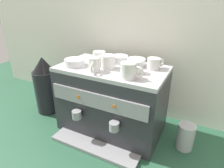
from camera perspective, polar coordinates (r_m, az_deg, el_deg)
The scene contains 14 objects.
ground_plane at distance 1.36m, azimuth -0.00°, elevation -12.60°, with size 4.00×4.00×0.00m, color #28563D.
tiled_backsplash_wall at distance 1.42m, azimuth 5.80°, elevation 9.30°, with size 2.80×0.03×0.91m, color silver.
espresso_machine at distance 1.24m, azimuth -0.10°, elevation -4.66°, with size 0.65×0.48×0.44m.
ceramic_cup_0 at distance 1.05m, azimuth 7.03°, elevation 4.98°, with size 0.06×0.10×0.07m.
ceramic_cup_1 at distance 1.07m, azimuth -5.36°, elevation 5.77°, with size 0.06×0.10×0.08m.
ceramic_cup_2 at distance 1.20m, azimuth -3.83°, elevation 7.79°, with size 0.09×0.11×0.08m.
ceramic_cup_3 at distance 1.14m, azimuth 12.49°, elevation 6.00°, with size 0.09×0.10×0.06m.
ceramic_cup_4 at distance 0.97m, azimuth 5.08°, elevation 3.98°, with size 0.12×0.08×0.08m.
ceramic_cup_5 at distance 1.13m, azimuth -1.37°, elevation 6.77°, with size 0.12×0.10×0.08m.
ceramic_bowl_0 at distance 1.24m, azimuth 2.05°, elevation 7.45°, with size 0.11×0.11×0.04m.
ceramic_bowl_1 at distance 1.20m, azimuth -11.11°, elevation 6.35°, with size 0.12×0.12×0.04m.
ceramic_bowl_2 at distance 1.18m, azimuth 7.16°, elevation 6.46°, with size 0.11×0.11×0.04m.
coffee_grinder at distance 1.53m, azimuth -19.17°, elevation -0.54°, with size 0.17×0.17×0.44m.
milk_pitcher at distance 1.23m, azimuth 21.11°, elevation -14.43°, with size 0.10×0.10×0.16m, color #B7B7BC.
Camera 1 is at (0.50, -0.97, 0.82)m, focal length 30.58 mm.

